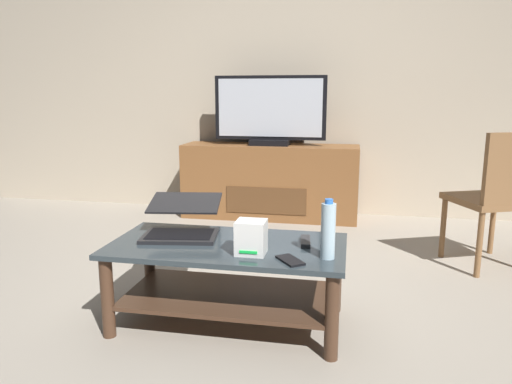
{
  "coord_description": "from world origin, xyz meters",
  "views": [
    {
      "loc": [
        0.49,
        -2.3,
        1.1
      ],
      "look_at": [
        -0.03,
        0.34,
        0.55
      ],
      "focal_mm": 34.03,
      "sensor_mm": 36.0,
      "label": 1
    }
  ],
  "objects_px": {
    "television": "(270,112)",
    "water_bottle_near": "(328,230)",
    "router_box": "(251,237)",
    "soundbar_remote": "(248,232)",
    "cell_phone": "(290,260)",
    "coffee_table": "(228,269)",
    "dining_chair": "(499,193)",
    "media_cabinet": "(270,181)",
    "laptop": "(182,222)",
    "tv_remote": "(305,241)"
  },
  "relations": [
    {
      "from": "coffee_table",
      "to": "dining_chair",
      "type": "bearing_deg",
      "value": 35.49
    },
    {
      "from": "dining_chair",
      "to": "media_cabinet",
      "type": "bearing_deg",
      "value": 147.44
    },
    {
      "from": "tv_remote",
      "to": "coffee_table",
      "type": "bearing_deg",
      "value": -174.94
    },
    {
      "from": "media_cabinet",
      "to": "router_box",
      "type": "relative_size",
      "value": 10.27
    },
    {
      "from": "dining_chair",
      "to": "router_box",
      "type": "xyz_separation_m",
      "value": [
        -1.33,
        -1.17,
        -0.01
      ]
    },
    {
      "from": "tv_remote",
      "to": "dining_chair",
      "type": "bearing_deg",
      "value": 35.1
    },
    {
      "from": "router_box",
      "to": "soundbar_remote",
      "type": "distance_m",
      "value": 0.32
    },
    {
      "from": "router_box",
      "to": "tv_remote",
      "type": "xyz_separation_m",
      "value": [
        0.22,
        0.2,
        -0.07
      ]
    },
    {
      "from": "television",
      "to": "tv_remote",
      "type": "height_order",
      "value": "television"
    },
    {
      "from": "television",
      "to": "soundbar_remote",
      "type": "relative_size",
      "value": 6.07
    },
    {
      "from": "cell_phone",
      "to": "tv_remote",
      "type": "xyz_separation_m",
      "value": [
        0.04,
        0.26,
        0.01
      ]
    },
    {
      "from": "television",
      "to": "laptop",
      "type": "xyz_separation_m",
      "value": [
        -0.12,
        -1.95,
        -0.47
      ]
    },
    {
      "from": "water_bottle_near",
      "to": "tv_remote",
      "type": "height_order",
      "value": "water_bottle_near"
    },
    {
      "from": "soundbar_remote",
      "to": "coffee_table",
      "type": "bearing_deg",
      "value": -119.19
    },
    {
      "from": "dining_chair",
      "to": "soundbar_remote",
      "type": "bearing_deg",
      "value": -148.19
    },
    {
      "from": "dining_chair",
      "to": "laptop",
      "type": "xyz_separation_m",
      "value": [
        -1.73,
        -0.94,
        -0.03
      ]
    },
    {
      "from": "television",
      "to": "laptop",
      "type": "distance_m",
      "value": 2.01
    },
    {
      "from": "coffee_table",
      "to": "water_bottle_near",
      "type": "height_order",
      "value": "water_bottle_near"
    },
    {
      "from": "television",
      "to": "router_box",
      "type": "height_order",
      "value": "television"
    },
    {
      "from": "tv_remote",
      "to": "soundbar_remote",
      "type": "distance_m",
      "value": 0.32
    },
    {
      "from": "media_cabinet",
      "to": "laptop",
      "type": "bearing_deg",
      "value": -93.41
    },
    {
      "from": "router_box",
      "to": "television",
      "type": "bearing_deg",
      "value": 97.43
    },
    {
      "from": "dining_chair",
      "to": "water_bottle_near",
      "type": "relative_size",
      "value": 3.37
    },
    {
      "from": "tv_remote",
      "to": "soundbar_remote",
      "type": "bearing_deg",
      "value": 154.81
    },
    {
      "from": "cell_phone",
      "to": "coffee_table",
      "type": "bearing_deg",
      "value": 112.51
    },
    {
      "from": "dining_chair",
      "to": "cell_phone",
      "type": "distance_m",
      "value": 1.69
    },
    {
      "from": "coffee_table",
      "to": "cell_phone",
      "type": "distance_m",
      "value": 0.4
    },
    {
      "from": "media_cabinet",
      "to": "laptop",
      "type": "xyz_separation_m",
      "value": [
        -0.12,
        -1.97,
        0.14
      ]
    },
    {
      "from": "dining_chair",
      "to": "tv_remote",
      "type": "height_order",
      "value": "dining_chair"
    },
    {
      "from": "dining_chair",
      "to": "laptop",
      "type": "distance_m",
      "value": 1.97
    },
    {
      "from": "tv_remote",
      "to": "television",
      "type": "bearing_deg",
      "value": 98.05
    },
    {
      "from": "router_box",
      "to": "cell_phone",
      "type": "bearing_deg",
      "value": -20.55
    },
    {
      "from": "laptop",
      "to": "router_box",
      "type": "xyz_separation_m",
      "value": [
        0.4,
        -0.23,
        0.01
      ]
    },
    {
      "from": "router_box",
      "to": "soundbar_remote",
      "type": "relative_size",
      "value": 0.94
    },
    {
      "from": "router_box",
      "to": "tv_remote",
      "type": "distance_m",
      "value": 0.3
    },
    {
      "from": "media_cabinet",
      "to": "router_box",
      "type": "xyz_separation_m",
      "value": [
        0.28,
        -2.2,
        0.15
      ]
    },
    {
      "from": "coffee_table",
      "to": "media_cabinet",
      "type": "relative_size",
      "value": 0.72
    },
    {
      "from": "dining_chair",
      "to": "coffee_table",
      "type": "bearing_deg",
      "value": -144.51
    },
    {
      "from": "media_cabinet",
      "to": "water_bottle_near",
      "type": "height_order",
      "value": "water_bottle_near"
    },
    {
      "from": "television",
      "to": "water_bottle_near",
      "type": "relative_size",
      "value": 3.72
    },
    {
      "from": "television",
      "to": "dining_chair",
      "type": "bearing_deg",
      "value": -32.02
    },
    {
      "from": "coffee_table",
      "to": "dining_chair",
      "type": "xyz_separation_m",
      "value": [
        1.47,
        1.05,
        0.22
      ]
    },
    {
      "from": "soundbar_remote",
      "to": "water_bottle_near",
      "type": "bearing_deg",
      "value": -44.9
    },
    {
      "from": "dining_chair",
      "to": "soundbar_remote",
      "type": "xyz_separation_m",
      "value": [
        -1.41,
        -0.87,
        -0.08
      ]
    },
    {
      "from": "router_box",
      "to": "soundbar_remote",
      "type": "xyz_separation_m",
      "value": [
        -0.08,
        0.3,
        -0.07
      ]
    },
    {
      "from": "coffee_table",
      "to": "dining_chair",
      "type": "distance_m",
      "value": 1.82
    },
    {
      "from": "water_bottle_near",
      "to": "soundbar_remote",
      "type": "relative_size",
      "value": 1.63
    },
    {
      "from": "coffee_table",
      "to": "soundbar_remote",
      "type": "bearing_deg",
      "value": 70.34
    },
    {
      "from": "laptop",
      "to": "water_bottle_near",
      "type": "relative_size",
      "value": 1.73
    },
    {
      "from": "dining_chair",
      "to": "router_box",
      "type": "relative_size",
      "value": 5.83
    }
  ]
}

